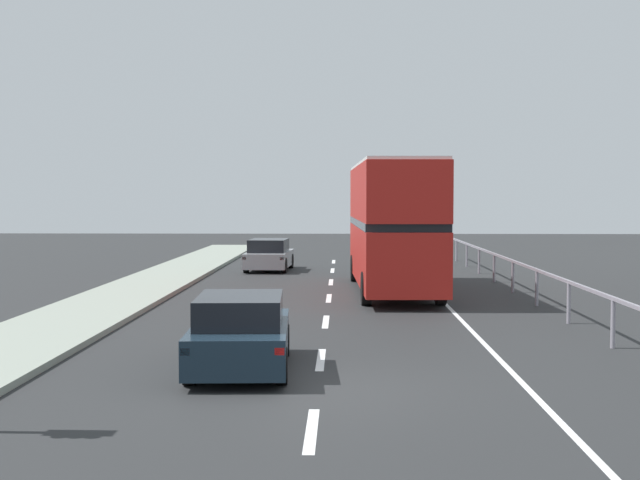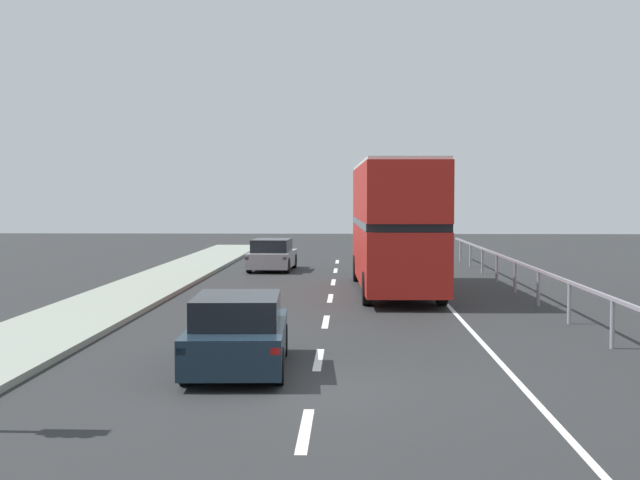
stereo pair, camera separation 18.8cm
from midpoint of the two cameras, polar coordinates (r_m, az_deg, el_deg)
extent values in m
cube|color=#27282A|center=(14.57, -0.06, -9.99)|extent=(75.83, 120.00, 0.10)
cube|color=silver|center=(11.90, -0.54, -12.67)|extent=(0.16, 2.27, 0.01)
cube|color=silver|center=(16.84, 0.23, -8.04)|extent=(0.16, 2.27, 0.01)
cube|color=silver|center=(21.83, 0.64, -5.52)|extent=(0.16, 2.27, 0.01)
cube|color=silver|center=(26.85, 0.90, -3.94)|extent=(0.16, 2.27, 0.01)
cube|color=silver|center=(31.89, 1.07, -2.86)|extent=(0.16, 2.27, 0.01)
cube|color=silver|center=(36.93, 1.20, -2.07)|extent=(0.16, 2.27, 0.01)
cube|color=silver|center=(41.98, 1.30, -1.47)|extent=(0.16, 2.27, 0.01)
cube|color=silver|center=(23.60, 9.35, -4.92)|extent=(0.12, 46.00, 0.01)
cube|color=gray|center=(23.96, 15.63, -2.33)|extent=(0.08, 42.00, 0.08)
cylinder|color=gray|center=(19.00, 19.35, -5.34)|extent=(0.10, 0.10, 1.06)
cylinder|color=gray|center=(22.33, 16.67, -4.09)|extent=(0.10, 0.10, 1.06)
cylinder|color=gray|center=(25.71, 14.69, -3.16)|extent=(0.10, 0.10, 1.06)
cylinder|color=gray|center=(29.12, 13.18, -2.44)|extent=(0.10, 0.10, 1.06)
cylinder|color=gray|center=(32.55, 11.98, -1.87)|extent=(0.10, 0.10, 1.06)
cylinder|color=gray|center=(35.99, 11.02, -1.41)|extent=(0.10, 0.10, 1.06)
cylinder|color=gray|center=(39.44, 10.22, -1.03)|extent=(0.10, 0.10, 1.06)
cylinder|color=gray|center=(42.90, 9.55, -0.71)|extent=(0.10, 0.10, 1.06)
cube|color=#AB1C16|center=(28.60, 5.22, -0.96)|extent=(2.75, 10.26, 1.87)
cube|color=black|center=(28.55, 5.23, 1.15)|extent=(2.75, 9.86, 0.24)
cube|color=#AB1C16|center=(28.53, 5.24, 3.19)|extent=(2.75, 10.26, 1.79)
cube|color=silver|center=(28.55, 5.25, 5.08)|extent=(2.69, 10.06, 0.10)
cube|color=black|center=(33.64, 4.45, -0.22)|extent=(2.17, 0.11, 1.31)
cube|color=yellow|center=(33.60, 4.46, 3.91)|extent=(1.45, 0.09, 0.28)
cylinder|color=black|center=(32.26, 2.67, -1.91)|extent=(0.31, 1.01, 1.00)
cylinder|color=black|center=(32.43, 6.57, -1.90)|extent=(0.31, 1.01, 1.00)
cylinder|color=black|center=(25.11, 3.41, -3.28)|extent=(0.31, 1.01, 1.00)
cylinder|color=black|center=(25.33, 8.41, -3.25)|extent=(0.31, 1.01, 1.00)
cube|color=#172633|center=(15.90, -5.19, -6.79)|extent=(1.93, 4.10, 0.69)
cube|color=black|center=(15.61, -5.26, -4.71)|extent=(1.63, 2.29, 0.53)
cube|color=red|center=(14.02, -8.96, -7.42)|extent=(0.16, 0.07, 0.12)
cube|color=red|center=(13.89, -2.64, -7.48)|extent=(0.16, 0.07, 0.12)
cylinder|color=black|center=(17.30, -7.47, -6.70)|extent=(0.23, 0.65, 0.64)
cylinder|color=black|center=(17.19, -2.23, -6.74)|extent=(0.23, 0.65, 0.64)
cylinder|color=black|center=(14.74, -8.65, -8.39)|extent=(0.23, 0.65, 0.64)
cylinder|color=black|center=(14.61, -2.47, -8.46)|extent=(0.23, 0.65, 0.64)
cube|color=gray|center=(37.07, -3.08, -1.27)|extent=(1.96, 4.10, 0.65)
cube|color=black|center=(36.83, -3.12, -0.37)|extent=(1.66, 2.28, 0.55)
cube|color=red|center=(35.22, -4.78, -1.23)|extent=(0.16, 0.07, 0.12)
cube|color=red|center=(35.00, -2.23, -1.25)|extent=(0.16, 0.07, 0.12)
cylinder|color=black|center=(38.50, -4.01, -1.40)|extent=(0.23, 0.65, 0.64)
cylinder|color=black|center=(38.29, -1.62, -1.42)|extent=(0.23, 0.65, 0.64)
cylinder|color=black|center=(35.91, -4.64, -1.71)|extent=(0.23, 0.65, 0.64)
cylinder|color=black|center=(35.68, -2.07, -1.73)|extent=(0.23, 0.65, 0.64)
camera|label=1|loc=(0.09, -89.75, 0.01)|focal=47.54mm
camera|label=2|loc=(0.09, 90.25, -0.01)|focal=47.54mm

